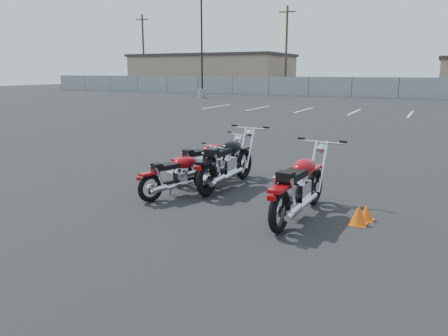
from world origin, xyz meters
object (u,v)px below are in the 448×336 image
at_px(motorcycle_third_red, 178,175).
at_px(motorcycle_rear_red, 299,187).
at_px(motorcycle_front_red, 207,161).
at_px(motorcycle_second_black, 227,162).

xyz_separation_m(motorcycle_third_red, motorcycle_rear_red, (2.42, -0.22, 0.11)).
bearing_deg(motorcycle_front_red, motorcycle_third_red, -87.08).
height_order(motorcycle_second_black, motorcycle_rear_red, motorcycle_second_black).
xyz_separation_m(motorcycle_front_red, motorcycle_rear_red, (2.48, -1.47, 0.08)).
relative_size(motorcycle_second_black, motorcycle_rear_red, 1.00).
relative_size(motorcycle_front_red, motorcycle_second_black, 0.82).
relative_size(motorcycle_front_red, motorcycle_rear_red, 0.83).
height_order(motorcycle_third_red, motorcycle_rear_red, motorcycle_rear_red).
bearing_deg(motorcycle_front_red, motorcycle_second_black, -25.00).
height_order(motorcycle_second_black, motorcycle_third_red, motorcycle_second_black).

